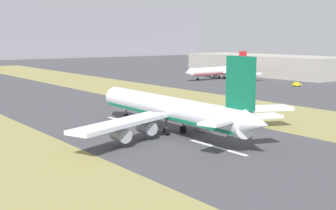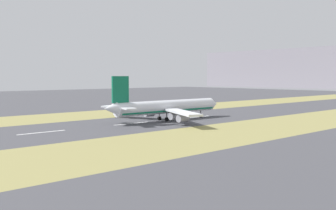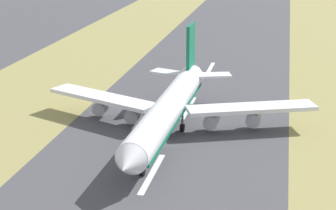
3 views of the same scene
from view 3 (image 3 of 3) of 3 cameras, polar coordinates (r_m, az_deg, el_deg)
ground_plane at (r=118.74m, az=0.01°, el=-4.03°), size 800.00×800.00×0.00m
centreline_dash_near at (r=180.15m, az=4.26°, el=3.65°), size 1.20×18.00×0.01m
centreline_dash_mid at (r=142.15m, az=2.10°, el=-0.27°), size 1.20×18.00×0.01m
centreline_dash_far at (r=105.64m, az=-1.62°, el=-6.95°), size 1.20×18.00×0.01m
airplane_main_jet at (r=123.56m, az=0.20°, el=-0.17°), size 64.12×67.10×20.20m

